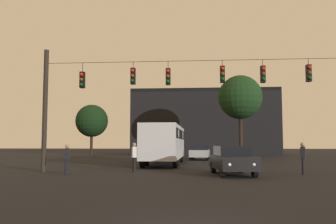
# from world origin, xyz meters

# --- Properties ---
(ground_plane) EXTENTS (168.00, 168.00, 0.00)m
(ground_plane) POSITION_xyz_m (0.00, 24.50, 0.00)
(ground_plane) COLOR black
(ground_plane) RESTS_ON ground
(overhead_signal_span) EXTENTS (17.93, 0.44, 7.20)m
(overhead_signal_span) POSITION_xyz_m (-0.01, 13.50, 4.29)
(overhead_signal_span) COLOR black
(overhead_signal_span) RESTS_ON ground
(city_bus) EXTENTS (2.64, 11.02, 3.00)m
(city_bus) POSITION_xyz_m (-2.49, 21.72, 1.87)
(city_bus) COLOR #B7BCC6
(city_bus) RESTS_ON ground
(car_near_right) EXTENTS (2.29, 4.48, 1.52)m
(car_near_right) POSITION_xyz_m (1.92, 12.43, 0.80)
(car_near_right) COLOR black
(car_near_right) RESTS_ON ground
(car_far_left) EXTENTS (2.13, 4.44, 1.52)m
(car_far_left) POSITION_xyz_m (0.31, 29.86, 0.80)
(car_far_left) COLOR #99999E
(car_far_left) RESTS_ON ground
(pedestrian_crossing_left) EXTENTS (0.25, 0.36, 1.60)m
(pedestrian_crossing_left) POSITION_xyz_m (-6.88, 11.98, 0.90)
(pedestrian_crossing_left) COLOR black
(pedestrian_crossing_left) RESTS_ON ground
(pedestrian_crossing_center) EXTENTS (0.35, 0.42, 1.71)m
(pedestrian_crossing_center) POSITION_xyz_m (5.72, 12.98, 0.97)
(pedestrian_crossing_center) COLOR black
(pedestrian_crossing_center) RESTS_ON ground
(pedestrian_crossing_right) EXTENTS (0.34, 0.42, 1.69)m
(pedestrian_crossing_right) POSITION_xyz_m (-3.59, 13.98, 0.96)
(pedestrian_crossing_right) COLOR black
(pedestrian_crossing_right) RESTS_ON ground
(corner_building) EXTENTS (20.87, 10.29, 9.36)m
(corner_building) POSITION_xyz_m (1.11, 48.41, 4.68)
(corner_building) COLOR black
(corner_building) RESTS_ON ground
(tree_left_silhouette) EXTENTS (4.52, 4.52, 7.06)m
(tree_left_silhouette) POSITION_xyz_m (-14.67, 42.87, 4.78)
(tree_left_silhouette) COLOR black
(tree_left_silhouette) RESTS_ON ground
(tree_behind_building) EXTENTS (4.79, 4.79, 9.07)m
(tree_behind_building) POSITION_xyz_m (4.76, 32.94, 6.65)
(tree_behind_building) COLOR black
(tree_behind_building) RESTS_ON ground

